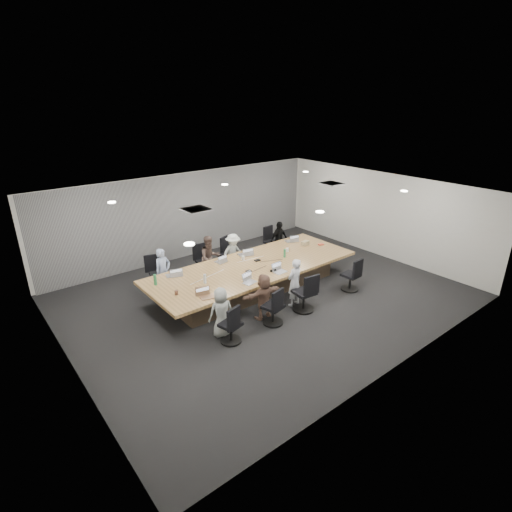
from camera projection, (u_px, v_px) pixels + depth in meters
floor at (265, 296)px, 10.90m from camera, size 10.00×8.00×0.00m
ceiling at (266, 195)px, 9.85m from camera, size 10.00×8.00×0.00m
wall_back at (189, 215)px, 13.27m from camera, size 10.00×0.00×2.80m
wall_front at (402, 307)px, 7.48m from camera, size 10.00×0.00×2.80m
wall_left at (61, 307)px, 7.48m from camera, size 0.00×8.00×2.80m
wall_right at (381, 215)px, 13.27m from camera, size 0.00×8.00×2.80m
curtain at (190, 215)px, 13.21m from camera, size 9.80×0.04×2.80m
conference_table at (254, 277)px, 11.11m from camera, size 6.00×2.20×0.74m
chair_0 at (158, 276)px, 11.15m from camera, size 0.63×0.63×0.77m
chair_1 at (204, 264)px, 12.03m from camera, size 0.55×0.55×0.72m
chair_2 at (227, 257)px, 12.50m from camera, size 0.68×0.68×0.79m
chair_3 at (272, 244)px, 13.59m from camera, size 0.53×0.53×0.75m
chair_4 at (231, 328)px, 8.74m from camera, size 0.60×0.60×0.73m
chair_5 at (273, 309)px, 9.45m from camera, size 0.62×0.62×0.77m
chair_6 at (304, 295)px, 10.03m from camera, size 0.63×0.63×0.85m
chair_7 at (351, 277)px, 11.10m from camera, size 0.55×0.55×0.76m
person_0 at (163, 272)px, 10.80m from camera, size 0.53×0.40×1.31m
laptop_0 at (172, 275)px, 10.37m from camera, size 0.38×0.30×0.02m
person_1 at (210, 258)px, 11.66m from camera, size 0.69×0.56×1.34m
laptop_1 at (220, 261)px, 11.23m from camera, size 0.32×0.24×0.02m
person_2 at (233, 253)px, 12.16m from camera, size 0.80×0.46×1.23m
laptop_2 at (244, 254)px, 11.72m from camera, size 0.39×0.30×0.02m
person_3 at (279, 240)px, 13.24m from camera, size 0.76×0.37×1.26m
laptop_3 at (290, 241)px, 12.79m from camera, size 0.36×0.29×0.02m
person_4 at (221, 312)px, 8.91m from camera, size 0.64×0.47×1.18m
laptop_4 at (208, 297)px, 9.25m from camera, size 0.39×0.31×0.02m
person_5 at (264, 296)px, 9.63m from camera, size 1.10×0.42×1.17m
laptop_5 at (250, 282)px, 9.96m from camera, size 0.38×0.30×0.02m
person_6 at (295, 283)px, 10.20m from camera, size 0.49×0.35×1.29m
laptop_6 at (280, 272)px, 10.56m from camera, size 0.35×0.25×0.02m
bottle_green_left at (155, 280)px, 9.81m from camera, size 0.10×0.10×0.28m
bottle_green_right at (285, 253)px, 11.50m from camera, size 0.07×0.07×0.24m
bottle_clear at (205, 279)px, 9.90m from camera, size 0.07×0.07×0.24m
cup_white_far at (243, 258)px, 11.35m from camera, size 0.09×0.09×0.11m
cup_white_near at (287, 250)px, 11.94m from camera, size 0.11×0.11×0.11m
mug_brown at (176, 292)px, 9.36m from camera, size 0.10×0.10×0.11m
mic_left at (249, 271)px, 10.60m from camera, size 0.15×0.10×0.03m
mic_right at (257, 260)px, 11.28m from camera, size 0.17×0.12×0.03m
stapler at (273, 270)px, 10.59m from camera, size 0.17×0.08×0.06m
canvas_bag at (305, 243)px, 12.45m from camera, size 0.26×0.18×0.13m
snack_packet at (321, 244)px, 12.48m from camera, size 0.19×0.15×0.04m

